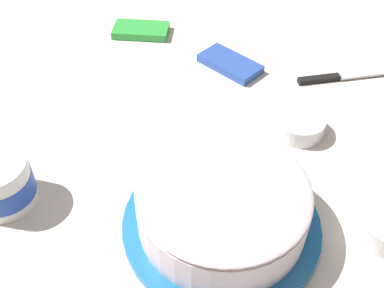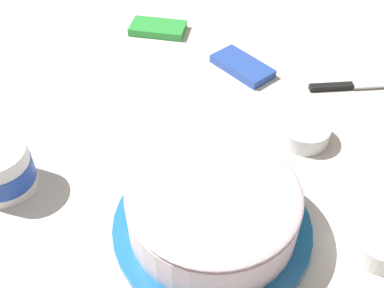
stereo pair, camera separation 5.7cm
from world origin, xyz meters
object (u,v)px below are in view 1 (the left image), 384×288
at_px(frosted_cake, 222,207).
at_px(candy_box_lower, 141,30).
at_px(candy_box_upper, 230,64).
at_px(sprinkle_bowl_rainbow, 300,125).
at_px(spreading_knife, 339,77).
at_px(frosting_tub, 1,183).

relative_size(frosted_cake, candy_box_lower, 2.32).
relative_size(candy_box_lower, candy_box_upper, 0.96).
bearing_deg(candy_box_upper, candy_box_lower, -170.36).
bearing_deg(sprinkle_bowl_rainbow, spreading_knife, 76.75).
height_order(spreading_knife, candy_box_upper, candy_box_upper).
bearing_deg(candy_box_lower, frosted_cake, -67.82).
bearing_deg(spreading_knife, frosted_cake, -104.14).
distance_m(candy_box_lower, candy_box_upper, 0.26).
xyz_separation_m(frosting_tub, candy_box_upper, (0.23, 0.51, -0.04)).
xyz_separation_m(spreading_knife, sprinkle_bowl_rainbow, (-0.05, -0.21, 0.01)).
distance_m(frosting_tub, spreading_knife, 0.73).
bearing_deg(candy_box_upper, sprinkle_bowl_rainbow, -17.47).
relative_size(sprinkle_bowl_rainbow, candy_box_upper, 0.67).
bearing_deg(candy_box_lower, spreading_knife, -17.20).
distance_m(sprinkle_bowl_rainbow, candy_box_upper, 0.25).
xyz_separation_m(frosting_tub, spreading_knife, (0.48, 0.56, -0.04)).
height_order(sprinkle_bowl_rainbow, candy_box_lower, sprinkle_bowl_rainbow).
bearing_deg(frosted_cake, candy_box_lower, 127.88).
height_order(candy_box_lower, candy_box_upper, same).
xyz_separation_m(frosted_cake, candy_box_upper, (-0.12, 0.43, -0.04)).
height_order(frosted_cake, candy_box_upper, frosted_cake).
xyz_separation_m(frosted_cake, candy_box_lower, (-0.38, 0.49, -0.04)).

